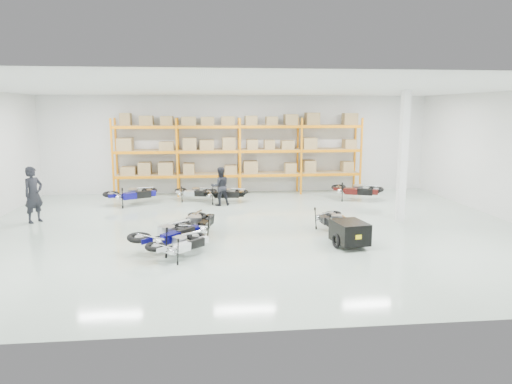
{
  "coord_description": "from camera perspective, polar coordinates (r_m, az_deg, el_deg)",
  "views": [
    {
      "loc": [
        -1.37,
        -14.42,
        3.85
      ],
      "look_at": [
        0.18,
        0.75,
        1.1
      ],
      "focal_mm": 32.0,
      "sensor_mm": 36.0,
      "label": 1
    }
  ],
  "objects": [
    {
      "name": "moto_silver_left",
      "position": [
        12.21,
        -9.38,
        -5.89
      ],
      "size": [
        1.72,
        1.65,
        1.03
      ],
      "primitive_type": null,
      "rotation": [
        0.0,
        -0.09,
        2.3
      ],
      "color": "silver",
      "rests_on": "ground"
    },
    {
      "name": "moto_back_b",
      "position": [
        19.7,
        -7.69,
        0.3
      ],
      "size": [
        1.72,
        1.12,
        1.03
      ],
      "primitive_type": null,
      "rotation": [
        0.0,
        -0.09,
        1.35
      ],
      "color": "#A7AEB1",
      "rests_on": "ground"
    },
    {
      "name": "moto_back_a",
      "position": [
        19.34,
        -15.24,
        0.15
      ],
      "size": [
        2.15,
        1.67,
        1.25
      ],
      "primitive_type": null,
      "rotation": [
        0.0,
        -0.09,
        2.01
      ],
      "color": "navy",
      "rests_on": "ground"
    },
    {
      "name": "moto_touring_right",
      "position": [
        14.68,
        9.78,
        -3.04
      ],
      "size": [
        0.99,
        1.76,
        1.1
      ],
      "primitive_type": null,
      "rotation": [
        0.0,
        -0.09,
        0.09
      ],
      "color": "black",
      "rests_on": "ground"
    },
    {
      "name": "room",
      "position": [
        14.57,
        -0.41,
        3.92
      ],
      "size": [
        18.0,
        18.0,
        18.0
      ],
      "color": "#ABBEAD",
      "rests_on": "ground"
    },
    {
      "name": "structural_column",
      "position": [
        16.38,
        17.89,
        4.13
      ],
      "size": [
        0.25,
        0.25,
        4.5
      ],
      "primitive_type": "cube",
      "color": "white",
      "rests_on": "ground"
    },
    {
      "name": "moto_black_far_left",
      "position": [
        14.01,
        -7.42,
        -3.36
      ],
      "size": [
        1.45,
        2.09,
        1.23
      ],
      "primitive_type": null,
      "rotation": [
        0.0,
        -0.09,
        2.85
      ],
      "color": "black",
      "rests_on": "ground"
    },
    {
      "name": "pallet_rack",
      "position": [
        20.97,
        -2.09,
        5.86
      ],
      "size": [
        11.28,
        0.98,
        3.62
      ],
      "color": "orange",
      "rests_on": "ground"
    },
    {
      "name": "moto_back_d",
      "position": [
        20.09,
        12.46,
        0.64
      ],
      "size": [
        2.14,
        1.66,
        1.24
      ],
      "primitive_type": null,
      "rotation": [
        0.0,
        -0.09,
        1.15
      ],
      "color": "#450F0D",
      "rests_on": "ground"
    },
    {
      "name": "moto_blue_centre",
      "position": [
        12.91,
        -10.94,
        -4.58
      ],
      "size": [
        2.02,
        2.06,
        1.25
      ],
      "primitive_type": null,
      "rotation": [
        0.0,
        -0.09,
        2.39
      ],
      "color": "#09074D",
      "rests_on": "ground"
    },
    {
      "name": "moto_back_c",
      "position": [
        19.13,
        -3.95,
        0.17
      ],
      "size": [
        1.76,
        0.99,
        1.1
      ],
      "primitive_type": null,
      "rotation": [
        0.0,
        -0.09,
        1.48
      ],
      "color": "black",
      "rests_on": "ground"
    },
    {
      "name": "person_left",
      "position": [
        17.47,
        -26.05,
        -0.3
      ],
      "size": [
        0.78,
        0.85,
        1.95
      ],
      "primitive_type": "imported",
      "rotation": [
        0.0,
        0.0,
        0.98
      ],
      "color": "black",
      "rests_on": "ground"
    },
    {
      "name": "person_back",
      "position": [
        18.57,
        -4.5,
        0.7
      ],
      "size": [
        0.88,
        0.75,
        1.58
      ],
      "primitive_type": "imported",
      "rotation": [
        0.0,
        0.0,
        3.36
      ],
      "color": "black",
      "rests_on": "ground"
    },
    {
      "name": "trailer",
      "position": [
        13.22,
        11.62,
        -4.98
      ],
      "size": [
        0.99,
        1.79,
        0.73
      ],
      "rotation": [
        0.0,
        0.0,
        0.17
      ],
      "color": "black",
      "rests_on": "ground"
    }
  ]
}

